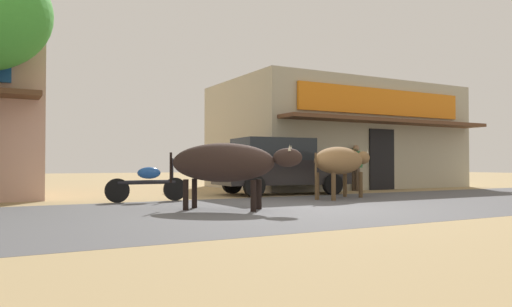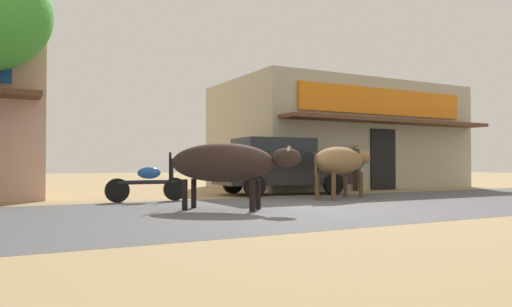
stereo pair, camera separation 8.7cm
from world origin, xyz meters
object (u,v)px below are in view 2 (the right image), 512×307
object	(u,v)px
parked_hatchback_car	(279,166)
parked_motorcycle	(148,182)
cow_near_brown	(225,163)
pedestrian_by_shop	(357,164)
cow_far_dark	(341,161)

from	to	relation	value
parked_hatchback_car	parked_motorcycle	distance (m)	4.27
parked_hatchback_car	cow_near_brown	size ratio (longest dim) A/B	1.73
parked_motorcycle	pedestrian_by_shop	distance (m)	7.44
cow_near_brown	cow_far_dark	distance (m)	4.17
parked_hatchback_car	cow_far_dark	size ratio (longest dim) A/B	1.46
parked_hatchback_car	parked_motorcycle	size ratio (longest dim) A/B	2.03
parked_hatchback_car	pedestrian_by_shop	size ratio (longest dim) A/B	2.60
parked_hatchback_car	pedestrian_by_shop	xyz separation A→B (m)	(3.17, 0.29, 0.04)
parked_motorcycle	pedestrian_by_shop	bearing A→B (deg)	9.03
parked_hatchback_car	pedestrian_by_shop	distance (m)	3.18
cow_far_dark	pedestrian_by_shop	size ratio (longest dim) A/B	1.78
cow_far_dark	cow_near_brown	bearing A→B (deg)	-160.72
parked_hatchback_car	cow_far_dark	distance (m)	2.31
parked_motorcycle	cow_near_brown	bearing A→B (deg)	-74.87
parked_hatchback_car	cow_far_dark	bearing A→B (deg)	-77.18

